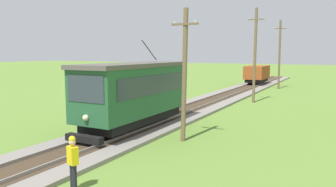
% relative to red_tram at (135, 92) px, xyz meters
% --- Properties ---
extents(red_tram, '(2.60, 8.54, 4.79)m').
position_rel_red_tram_xyz_m(red_tram, '(0.00, 0.00, 0.00)').
color(red_tram, '#235633').
rests_on(red_tram, rail_right).
extents(freight_car, '(2.40, 5.20, 2.31)m').
position_rel_red_tram_xyz_m(freight_car, '(-0.00, 29.53, -0.64)').
color(freight_car, '#93471E').
rests_on(freight_car, rail_right).
extents(utility_pole_near_tram, '(1.40, 0.52, 6.55)m').
position_rel_red_tram_xyz_m(utility_pole_near_tram, '(3.33, -0.58, 1.18)').
color(utility_pole_near_tram, brown).
rests_on(utility_pole_near_tram, ground).
extents(utility_pole_mid, '(1.40, 0.42, 8.23)m').
position_rel_red_tram_xyz_m(utility_pole_mid, '(3.33, 13.95, 2.02)').
color(utility_pole_mid, brown).
rests_on(utility_pole_mid, ground).
extents(utility_pole_far, '(1.40, 0.64, 8.23)m').
position_rel_red_tram_xyz_m(utility_pole_far, '(3.33, 26.40, 2.02)').
color(utility_pole_far, brown).
rests_on(utility_pole_far, ground).
extents(track_worker, '(0.44, 0.36, 1.78)m').
position_rel_red_tram_xyz_m(track_worker, '(2.80, -7.80, -1.21)').
color(track_worker, black).
rests_on(track_worker, ground).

